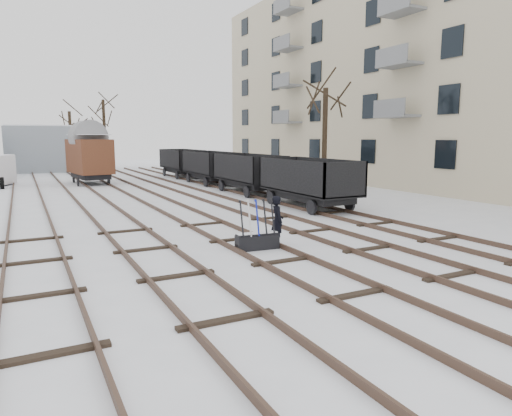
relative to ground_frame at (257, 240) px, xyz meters
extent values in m
plane|color=white|center=(-0.02, -1.60, -0.28)|extent=(120.00, 120.00, 0.00)
cube|color=black|center=(-6.74, 12.40, -0.21)|extent=(0.07, 52.00, 0.15)
cube|color=black|center=(-5.30, 12.40, -0.21)|extent=(0.07, 52.00, 0.15)
cube|color=black|center=(-6.02, 0.40, -0.26)|extent=(1.90, 0.20, 0.08)
cube|color=black|center=(-3.74, 12.40, -0.21)|extent=(0.07, 52.00, 0.15)
cube|color=black|center=(-2.30, 12.40, -0.21)|extent=(0.07, 52.00, 0.15)
cube|color=black|center=(-3.02, 0.40, -0.26)|extent=(1.90, 0.20, 0.08)
cube|color=black|center=(-0.74, 12.40, -0.21)|extent=(0.07, 52.00, 0.15)
cube|color=black|center=(0.70, 12.40, -0.21)|extent=(0.07, 52.00, 0.15)
cube|color=black|center=(-0.02, 0.40, -0.26)|extent=(1.90, 0.20, 0.08)
cube|color=black|center=(2.26, 12.40, -0.21)|extent=(0.07, 52.00, 0.15)
cube|color=black|center=(3.70, 12.40, -0.21)|extent=(0.07, 52.00, 0.15)
cube|color=black|center=(2.98, 0.40, -0.26)|extent=(1.90, 0.20, 0.08)
cube|color=black|center=(5.26, 12.40, -0.21)|extent=(0.07, 52.00, 0.15)
cube|color=black|center=(6.70, 12.40, -0.21)|extent=(0.07, 52.00, 0.15)
cube|color=black|center=(5.98, 0.40, -0.26)|extent=(1.90, 0.20, 0.08)
cube|color=#C0B694|center=(19.98, 12.40, 7.72)|extent=(10.00, 45.00, 16.00)
cube|color=gray|center=(-4.02, 38.40, 1.92)|extent=(7.00, 6.00, 4.40)
cube|color=white|center=(-4.02, 38.40, 4.17)|extent=(6.86, 5.88, 0.10)
cube|color=black|center=(0.00, 0.00, -0.06)|extent=(1.33, 0.54, 0.44)
cube|color=black|center=(0.00, 0.00, 0.18)|extent=(1.32, 0.42, 0.06)
cube|color=white|center=(0.00, 0.00, 0.22)|extent=(1.27, 0.37, 0.03)
cylinder|color=black|center=(-0.50, 0.05, 0.67)|extent=(0.08, 0.32, 1.08)
cylinder|color=silver|center=(-0.25, 0.02, 0.67)|extent=(0.08, 0.32, 1.08)
cylinder|color=#0C189F|center=(0.00, 0.00, 0.67)|extent=(0.08, 0.32, 1.08)
cylinder|color=black|center=(0.25, -0.02, 0.67)|extent=(0.08, 0.32, 1.08)
cylinder|color=black|center=(0.50, -0.05, 0.67)|extent=(0.08, 0.32, 1.08)
imported|color=black|center=(0.75, 0.10, 0.50)|extent=(0.48, 0.64, 1.57)
cube|color=black|center=(5.98, 6.22, 0.33)|extent=(1.82, 5.01, 0.38)
cube|color=black|center=(5.98, 6.22, 0.52)|extent=(2.28, 5.69, 0.11)
cube|color=black|center=(4.89, 6.22, 1.28)|extent=(0.09, 5.69, 1.52)
cube|color=black|center=(7.07, 6.22, 1.28)|extent=(0.09, 5.69, 1.52)
cube|color=white|center=(5.98, 6.22, 0.62)|extent=(2.05, 5.47, 0.06)
cylinder|color=black|center=(4.94, 4.40, 0.05)|extent=(0.11, 0.66, 0.66)
cylinder|color=black|center=(7.02, 8.05, 0.05)|extent=(0.11, 0.66, 0.66)
cube|color=black|center=(5.98, 12.62, 0.33)|extent=(1.82, 5.01, 0.38)
cube|color=black|center=(5.98, 12.62, 0.52)|extent=(2.28, 5.69, 0.11)
cube|color=black|center=(4.89, 12.62, 1.28)|extent=(0.09, 5.69, 1.52)
cube|color=black|center=(7.07, 12.62, 1.28)|extent=(0.09, 5.69, 1.52)
cube|color=white|center=(5.98, 12.62, 0.62)|extent=(2.05, 5.47, 0.06)
cylinder|color=black|center=(4.94, 10.80, 0.05)|extent=(0.11, 0.66, 0.66)
cylinder|color=black|center=(7.02, 14.45, 0.05)|extent=(0.11, 0.66, 0.66)
cube|color=black|center=(5.98, 19.02, 0.33)|extent=(1.82, 5.01, 0.38)
cube|color=black|center=(5.98, 19.02, 0.52)|extent=(2.28, 5.69, 0.11)
cube|color=black|center=(4.89, 19.02, 1.28)|extent=(0.09, 5.69, 1.52)
cube|color=black|center=(7.07, 19.02, 1.28)|extent=(0.09, 5.69, 1.52)
cube|color=white|center=(5.98, 19.02, 0.62)|extent=(2.05, 5.47, 0.06)
cylinder|color=black|center=(4.94, 17.20, 0.05)|extent=(0.11, 0.66, 0.66)
cylinder|color=black|center=(7.02, 20.85, 0.05)|extent=(0.11, 0.66, 0.66)
cube|color=black|center=(5.98, 25.42, 0.33)|extent=(1.82, 5.01, 0.38)
cube|color=black|center=(5.98, 25.42, 0.52)|extent=(2.28, 5.69, 0.11)
cube|color=black|center=(4.89, 25.42, 1.28)|extent=(0.09, 5.69, 1.52)
cube|color=black|center=(7.07, 25.42, 1.28)|extent=(0.09, 5.69, 1.52)
cube|color=white|center=(5.98, 25.42, 0.62)|extent=(2.05, 5.47, 0.06)
cylinder|color=black|center=(4.94, 23.60, 0.05)|extent=(0.11, 0.66, 0.66)
cylinder|color=black|center=(7.02, 27.25, 0.05)|extent=(0.11, 0.66, 0.66)
cube|color=black|center=(-1.74, 23.04, 0.32)|extent=(2.32, 4.29, 0.37)
cube|color=#4F2517|center=(-1.74, 23.04, 1.71)|extent=(2.84, 4.90, 2.42)
cube|color=white|center=(-1.74, 23.04, 3.25)|extent=(2.59, 4.64, 0.04)
cylinder|color=black|center=(-2.76, 21.56, 0.04)|extent=(0.11, 0.65, 0.65)
cylinder|color=black|center=(-0.72, 24.53, 0.04)|extent=(0.11, 0.65, 0.65)
cylinder|color=black|center=(-7.37, 25.18, 0.10)|extent=(0.24, 0.77, 0.77)
cylinder|color=black|center=(9.69, 10.16, 2.79)|extent=(0.30, 0.30, 6.15)
cylinder|color=black|center=(-1.54, 37.73, 2.68)|extent=(0.30, 0.30, 5.92)
cylinder|color=black|center=(1.51, 36.23, 3.23)|extent=(0.30, 0.30, 7.03)
camera|label=1|loc=(-6.16, -11.90, 3.06)|focal=32.00mm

